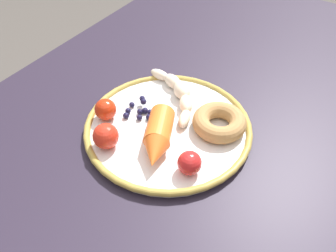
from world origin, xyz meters
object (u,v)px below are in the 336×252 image
(carrot_orange, at_px, (157,137))
(blueberry_pile, at_px, (140,110))
(dining_table, at_px, (192,154))
(plate, at_px, (168,127))
(donut, at_px, (218,123))
(tomato_mid, at_px, (106,136))
(banana, at_px, (178,92))
(tomato_far, at_px, (190,163))
(tomato_near, at_px, (106,109))

(carrot_orange, bearing_deg, blueberry_pile, -124.41)
(dining_table, bearing_deg, plate, -33.19)
(donut, xyz_separation_m, tomato_mid, (0.13, -0.14, 0.01))
(banana, bearing_deg, tomato_far, 37.49)
(dining_table, bearing_deg, donut, 85.76)
(tomato_far, bearing_deg, banana, -142.51)
(carrot_orange, relative_size, blueberry_pile, 2.19)
(tomato_near, bearing_deg, plate, 111.71)
(carrot_orange, bearing_deg, tomato_mid, -58.77)
(blueberry_pile, xyz_separation_m, tomato_near, (0.04, -0.04, 0.01))
(plate, xyz_separation_m, donut, (-0.04, 0.08, 0.02))
(donut, xyz_separation_m, tomato_near, (0.08, -0.18, 0.00))
(tomato_mid, distance_m, tomato_far, 0.15)
(tomato_mid, bearing_deg, dining_table, 147.12)
(donut, height_order, blueberry_pile, donut)
(dining_table, distance_m, donut, 0.12)
(plate, bearing_deg, donut, 117.34)
(tomato_near, relative_size, tomato_far, 1.02)
(tomato_mid, relative_size, tomato_far, 1.14)
(dining_table, relative_size, donut, 13.64)
(donut, distance_m, tomato_far, 0.11)
(dining_table, bearing_deg, tomato_far, 26.06)
(tomato_near, height_order, tomato_mid, tomato_mid)
(dining_table, xyz_separation_m, tomato_mid, (0.14, -0.09, 0.12))
(donut, distance_m, blueberry_pile, 0.15)
(blueberry_pile, bearing_deg, dining_table, 115.44)
(plate, xyz_separation_m, carrot_orange, (0.05, 0.01, 0.02))
(banana, xyz_separation_m, tomato_mid, (0.17, -0.03, 0.01))
(plate, height_order, banana, banana)
(banana, distance_m, donut, 0.11)
(banana, height_order, tomato_far, tomato_far)
(donut, bearing_deg, banana, -109.13)
(banana, bearing_deg, tomato_near, -33.54)
(tomato_near, bearing_deg, tomato_far, 82.64)
(plate, distance_m, carrot_orange, 0.06)
(banana, distance_m, carrot_orange, 0.13)
(banana, bearing_deg, tomato_mid, -11.10)
(plate, bearing_deg, dining_table, 146.81)
(blueberry_pile, height_order, tomato_near, tomato_near)
(donut, bearing_deg, blueberry_pile, -74.19)
(carrot_orange, height_order, tomato_mid, same)
(banana, bearing_deg, carrot_orange, 17.02)
(carrot_orange, relative_size, tomato_near, 3.23)
(dining_table, height_order, plate, plate)
(donut, xyz_separation_m, blueberry_pile, (0.04, -0.14, -0.01))
(tomato_near, bearing_deg, tomato_mid, 40.93)
(banana, relative_size, tomato_mid, 3.41)
(banana, height_order, carrot_orange, carrot_orange)
(carrot_orange, height_order, blueberry_pile, carrot_orange)
(donut, bearing_deg, carrot_orange, -36.09)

